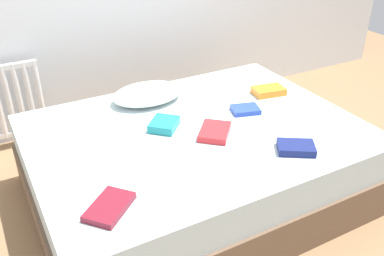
% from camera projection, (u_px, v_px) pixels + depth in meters
% --- Properties ---
extents(ground_plane, '(8.00, 8.00, 0.00)m').
position_uv_depth(ground_plane, '(196.00, 194.00, 2.82)').
color(ground_plane, '#93704C').
extents(bed, '(2.00, 1.50, 0.50)m').
position_uv_depth(bed, '(196.00, 163.00, 2.70)').
color(bed, brown).
rests_on(bed, ground).
extents(radiator, '(0.42, 0.04, 0.58)m').
position_uv_depth(radiator, '(14.00, 101.00, 3.17)').
color(radiator, white).
rests_on(radiator, ground).
extents(pillow, '(0.49, 0.34, 0.11)m').
position_uv_depth(pillow, '(147.00, 94.00, 2.88)').
color(pillow, white).
rests_on(pillow, bed).
extents(textbook_red, '(0.28, 0.28, 0.04)m').
position_uv_depth(textbook_red, '(215.00, 132.00, 2.50)').
color(textbook_red, red).
rests_on(textbook_red, bed).
extents(textbook_maroon, '(0.28, 0.27, 0.03)m').
position_uv_depth(textbook_maroon, '(110.00, 207.00, 1.92)').
color(textbook_maroon, maroon).
rests_on(textbook_maroon, bed).
extents(textbook_navy, '(0.25, 0.23, 0.04)m').
position_uv_depth(textbook_navy, '(296.00, 148.00, 2.34)').
color(textbook_navy, navy).
rests_on(textbook_navy, bed).
extents(textbook_teal, '(0.23, 0.24, 0.05)m').
position_uv_depth(textbook_teal, '(164.00, 124.00, 2.57)').
color(textbook_teal, teal).
rests_on(textbook_teal, bed).
extents(textbook_orange, '(0.24, 0.18, 0.05)m').
position_uv_depth(textbook_orange, '(269.00, 91.00, 3.00)').
color(textbook_orange, orange).
rests_on(textbook_orange, bed).
extents(textbook_blue, '(0.20, 0.18, 0.03)m').
position_uv_depth(textbook_blue, '(245.00, 110.00, 2.76)').
color(textbook_blue, '#2847B7').
rests_on(textbook_blue, bed).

